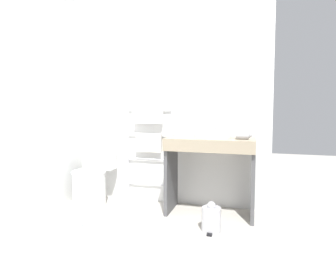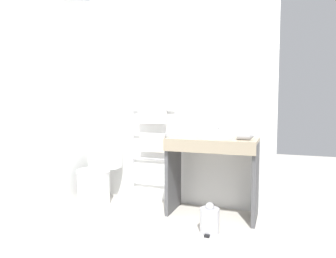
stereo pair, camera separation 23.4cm
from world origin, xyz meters
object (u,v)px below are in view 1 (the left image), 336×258
towel_radiator (149,136)px  hair_dryer (243,135)px  sink_basin (213,134)px  trash_bin (211,219)px  cup_near_wall (179,131)px  cup_near_edge (186,132)px  toilet (92,180)px

towel_radiator → hair_dryer: (1.18, -0.30, 0.07)m
sink_basin → trash_bin: bearing=-82.5°
hair_dryer → sink_basin: bearing=165.4°
cup_near_wall → cup_near_edge: cup_near_wall is taller
cup_near_wall → cup_near_edge: bearing=-23.5°
cup_near_wall → hair_dryer: 0.81m
toilet → hair_dryer: bearing=0.6°
cup_near_edge → towel_radiator: bearing=168.8°
toilet → towel_radiator: 0.89m
towel_radiator → hair_dryer: bearing=-14.2°
sink_basin → hair_dryer: (0.34, -0.09, 0.00)m
hair_dryer → trash_bin: 0.94m
toilet → sink_basin: size_ratio=1.97×
sink_basin → cup_near_edge: (-0.34, 0.11, 0.00)m
sink_basin → towel_radiator: bearing=165.9°
sink_basin → trash_bin: (0.07, -0.50, -0.80)m
sink_basin → hair_dryer: hair_dryer is taller
sink_basin → hair_dryer: size_ratio=2.10×
towel_radiator → cup_near_wall: bearing=-7.9°
towel_radiator → cup_near_wall: towel_radiator is taller
toilet → towel_radiator: size_ratio=0.62×
cup_near_wall → trash_bin: size_ratio=0.32×
sink_basin → toilet: bearing=-175.9°
toilet → trash_bin: 1.61m
towel_radiator → trash_bin: size_ratio=4.14×
cup_near_wall → trash_bin: (0.50, -0.65, -0.80)m
toilet → cup_near_wall: 1.24m
sink_basin → hair_dryer: bearing=-14.6°
hair_dryer → trash_bin: hair_dryer is taller
cup_near_edge → trash_bin: bearing=-56.5°
cup_near_edge → trash_bin: size_ratio=0.30×
cup_near_edge → hair_dryer: bearing=-16.5°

